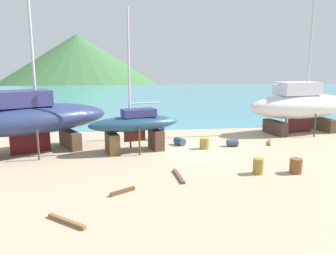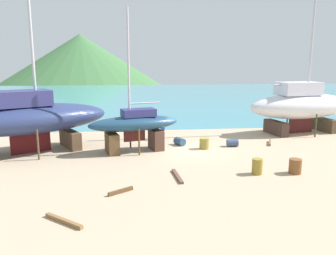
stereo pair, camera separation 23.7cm
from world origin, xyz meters
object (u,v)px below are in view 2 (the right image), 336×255
object	(u,v)px
barrel_blue_faded	(295,166)
barrel_tipped_center	(180,141)
sailboat_far_slipway	(28,118)
sailboat_small_center	(135,125)
barrel_ochre	(204,143)
sailboat_large_starboard	(302,105)
worker	(163,129)
barrel_rust_near	(232,143)
barrel_by_slipway	(257,166)

from	to	relation	value
barrel_blue_faded	barrel_tipped_center	bearing A→B (deg)	127.41
sailboat_far_slipway	barrel_blue_faded	world-z (taller)	sailboat_far_slipway
barrel_blue_faded	barrel_tipped_center	world-z (taller)	barrel_blue_faded
sailboat_small_center	barrel_ochre	size ratio (longest dim) A/B	12.16
sailboat_large_starboard	barrel_blue_faded	distance (m)	12.09
sailboat_far_slipway	barrel_ochre	size ratio (longest dim) A/B	20.62
sailboat_far_slipway	worker	bearing A→B (deg)	-10.11
barrel_rust_near	barrel_blue_faded	world-z (taller)	barrel_blue_faded
worker	barrel_by_slipway	bearing A→B (deg)	-74.49
worker	barrel_blue_faded	distance (m)	11.25
sailboat_large_starboard	sailboat_far_slipway	xyz separation A→B (m)	(-21.58, -4.41, -0.04)
sailboat_large_starboard	worker	xyz separation A→B (m)	(-12.25, -1.30, -1.63)
barrel_blue_faded	barrel_by_slipway	bearing A→B (deg)	176.46
barrel_tipped_center	barrel_by_slipway	distance (m)	7.73
barrel_ochre	barrel_rust_near	distance (m)	2.26
sailboat_large_starboard	barrel_rust_near	bearing A→B (deg)	-161.29
barrel_ochre	barrel_rust_near	size ratio (longest dim) A/B	0.99
sailboat_small_center	sailboat_large_starboard	distance (m)	15.26
sailboat_large_starboard	barrel_by_slipway	distance (m)	13.12
sailboat_small_center	barrel_blue_faded	distance (m)	10.58
barrel_by_slipway	barrel_rust_near	bearing A→B (deg)	85.49
sailboat_large_starboard	barrel_blue_faded	bearing A→B (deg)	-129.40
sailboat_far_slipway	barrel_tipped_center	size ratio (longest dim) A/B	19.26
barrel_ochre	barrel_by_slipway	bearing A→B (deg)	-73.20
sailboat_large_starboard	worker	bearing A→B (deg)	175.37
barrel_ochre	barrel_tipped_center	distance (m)	2.04
barrel_rust_near	barrel_blue_faded	bearing A→B (deg)	-75.40
sailboat_large_starboard	barrel_blue_faded	size ratio (longest dim) A/B	21.94
sailboat_small_center	barrel_ochre	bearing A→B (deg)	165.72
barrel_tipped_center	barrel_by_slipway	xyz separation A→B (m)	(3.31, -6.98, 0.16)
sailboat_small_center	sailboat_far_slipway	distance (m)	7.12
sailboat_small_center	worker	bearing A→B (deg)	-138.85
sailboat_small_center	barrel_blue_faded	size ratio (longest dim) A/B	11.63
barrel_tipped_center	sailboat_small_center	bearing A→B (deg)	-157.49
barrel_by_slipway	barrel_ochre	bearing A→B (deg)	106.80
worker	barrel_blue_faded	xyz separation A→B (m)	(6.53, -9.15, -0.42)
sailboat_small_center	barrel_tipped_center	world-z (taller)	sailboat_small_center
sailboat_large_starboard	sailboat_far_slipway	distance (m)	22.03
worker	barrel_ochre	bearing A→B (deg)	-61.48
barrel_by_slipway	sailboat_large_starboard	bearing A→B (deg)	52.75
sailboat_far_slipway	barrel_by_slipway	bearing A→B (deg)	-51.80
sailboat_small_center	barrel_by_slipway	world-z (taller)	sailboat_small_center
barrel_by_slipway	sailboat_small_center	bearing A→B (deg)	139.88
sailboat_large_starboard	barrel_by_slipway	world-z (taller)	sailboat_large_starboard
worker	sailboat_small_center	bearing A→B (deg)	-133.84
sailboat_far_slipway	sailboat_small_center	bearing A→B (deg)	-31.01
sailboat_large_starboard	barrel_tipped_center	world-z (taller)	sailboat_large_starboard
sailboat_large_starboard	barrel_ochre	bearing A→B (deg)	-165.00
barrel_blue_faded	barrel_tipped_center	distance (m)	8.96
sailboat_small_center	worker	size ratio (longest dim) A/B	5.98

